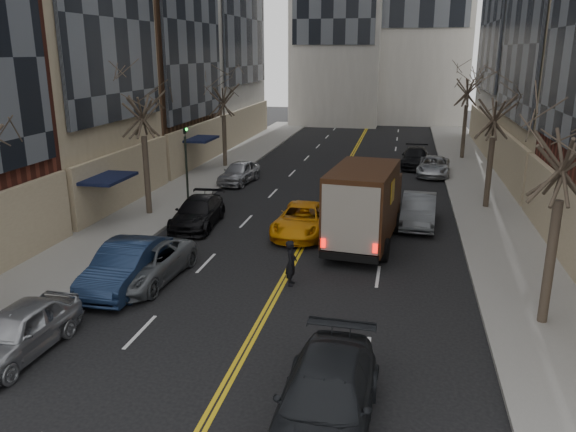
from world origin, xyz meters
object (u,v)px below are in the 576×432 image
ups_truck (364,206)px  pedestrian (291,263)px  taxi (303,219)px  observer_sedan (325,401)px

ups_truck → pedestrian: (-2.27, -5.04, -0.97)m
taxi → ups_truck: bearing=-17.7°
observer_sedan → taxi: size_ratio=1.07×
observer_sedan → taxi: (-3.09, 14.13, -0.08)m
observer_sedan → pedestrian: bearing=108.2°
taxi → pedestrian: (0.67, -6.09, 0.16)m
observer_sedan → taxi: observer_sedan is taller
ups_truck → pedestrian: size_ratio=3.96×
taxi → pedestrian: pedestrian is taller
observer_sedan → pedestrian: (-2.42, 8.05, 0.09)m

